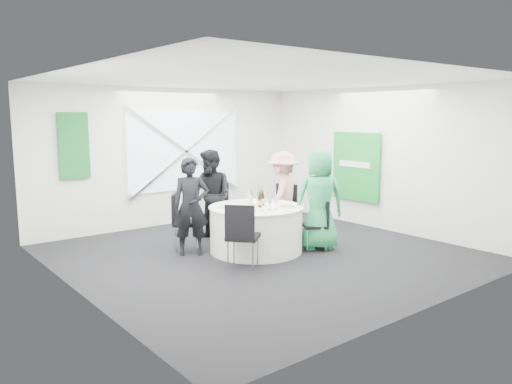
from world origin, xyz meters
TOP-DOWN VIEW (x-y plane):
  - floor at (0.00, 0.00)m, footprint 6.00×6.00m
  - ceiling at (0.00, 0.00)m, footprint 6.00×6.00m
  - wall_back at (0.00, 3.00)m, footprint 6.00×0.00m
  - wall_front at (0.00, -3.00)m, footprint 6.00×0.00m
  - wall_left at (-3.00, 0.00)m, footprint 0.00×6.00m
  - wall_right at (3.00, 0.00)m, footprint 0.00×6.00m
  - window_panel at (0.30, 2.96)m, footprint 2.60×0.03m
  - window_brace_a at (0.30, 2.92)m, footprint 2.63×0.05m
  - window_brace_b at (0.30, 2.92)m, footprint 2.63×0.05m
  - green_banner at (-2.00, 2.95)m, footprint 0.55×0.04m
  - green_sign at (2.94, 0.60)m, footprint 0.05×1.20m
  - banquet_table at (0.00, 0.20)m, footprint 1.56×1.56m
  - chair_back at (0.13, 1.40)m, footprint 0.50×0.50m
  - chair_back_left at (-0.94, 0.98)m, footprint 0.62×0.62m
  - chair_back_right at (1.07, 0.71)m, footprint 0.59×0.59m
  - chair_front_right at (0.91, -0.37)m, footprint 0.52×0.52m
  - chair_front_left at (-0.82, -0.49)m, footprint 0.64×0.64m
  - person_man_back_left at (-0.93, 0.71)m, footprint 0.69×0.61m
  - person_man_back at (-0.20, 1.23)m, footprint 0.58×0.87m
  - person_woman_pink at (1.01, 0.69)m, footprint 1.13×0.88m
  - person_woman_green at (0.93, -0.34)m, footprint 0.99×0.88m
  - plate_back at (0.04, 0.69)m, footprint 0.28×0.28m
  - plate_back_left at (-0.47, 0.41)m, footprint 0.26×0.26m
  - plate_back_right at (0.44, 0.54)m, footprint 0.27×0.27m
  - plate_front_right at (0.34, -0.17)m, footprint 0.29×0.29m
  - plate_front_left at (-0.41, -0.10)m, footprint 0.28×0.28m
  - napkin at (-0.45, -0.11)m, footprint 0.19×0.14m
  - beer_bottle_a at (-0.06, 0.29)m, footprint 0.06×0.06m
  - beer_bottle_b at (0.02, 0.36)m, footprint 0.06×0.06m
  - beer_bottle_c at (0.14, 0.19)m, footprint 0.06×0.06m
  - beer_bottle_d at (-0.00, 0.09)m, footprint 0.06×0.06m
  - green_water_bottle at (0.13, 0.27)m, footprint 0.08×0.08m
  - clear_water_bottle at (-0.17, 0.14)m, footprint 0.08×0.08m
  - wine_glass_a at (-0.02, -0.17)m, footprint 0.07×0.07m
  - wine_glass_b at (-0.16, -0.15)m, footprint 0.07×0.07m
  - wine_glass_c at (0.11, -0.18)m, footprint 0.07×0.07m
  - wine_glass_d at (0.36, 0.41)m, footprint 0.07×0.07m
  - fork_a at (0.55, 0.38)m, footprint 0.10×0.13m
  - knife_a at (0.41, 0.60)m, footprint 0.08×0.14m
  - fork_b at (-0.51, -0.07)m, footprint 0.12×0.12m
  - knife_b at (-0.26, -0.31)m, footprint 0.12×0.12m
  - fork_c at (-0.42, 0.60)m, footprint 0.08×0.14m
  - knife_c at (-0.55, 0.39)m, footprint 0.10×0.13m
  - fork_d at (0.34, -0.26)m, footprint 0.10×0.13m
  - knife_d at (0.53, -0.03)m, footprint 0.11×0.12m

SIDE VIEW (x-z plane):
  - floor at x=0.00m, z-range 0.00..0.00m
  - banquet_table at x=0.00m, z-range 0.00..0.76m
  - chair_front_right at x=0.91m, z-range 0.07..0.90m
  - chair_back_left at x=-0.94m, z-range 0.09..1.06m
  - chair_back_right at x=1.07m, z-range 0.09..1.06m
  - chair_back at x=0.13m, z-range 0.09..1.08m
  - chair_front_left at x=-0.82m, z-range 0.09..1.08m
  - fork_a at x=0.55m, z-range 0.76..0.77m
  - knife_a at x=0.41m, z-range 0.76..0.77m
  - fork_b at x=-0.51m, z-range 0.76..0.77m
  - knife_b at x=-0.26m, z-range 0.76..0.77m
  - fork_c at x=-0.42m, z-range 0.76..0.77m
  - knife_c at x=-0.55m, z-range 0.76..0.77m
  - fork_d at x=0.34m, z-range 0.76..0.77m
  - knife_d at x=0.53m, z-range 0.76..0.77m
  - plate_back at x=0.04m, z-range 0.76..0.77m
  - plate_back_left at x=-0.47m, z-range 0.76..0.77m
  - plate_front_left at x=-0.41m, z-range 0.76..0.77m
  - plate_front_right at x=0.34m, z-range 0.76..0.80m
  - plate_back_right at x=0.44m, z-range 0.76..0.80m
  - person_man_back_left at x=-0.93m, z-range 0.00..1.58m
  - person_woman_pink at x=1.01m, z-range 0.00..1.59m
  - napkin at x=-0.45m, z-range 0.78..0.83m
  - person_man_back at x=-0.20m, z-range 0.00..1.65m
  - person_woman_green at x=0.93m, z-range 0.00..1.70m
  - beer_bottle_a at x=-0.06m, z-range 0.73..0.98m
  - beer_bottle_d at x=0.00m, z-range 0.73..0.99m
  - beer_bottle_b at x=0.02m, z-range 0.73..0.99m
  - beer_bottle_c at x=0.14m, z-range 0.73..0.99m
  - clear_water_bottle at x=-0.17m, z-range 0.73..1.01m
  - wine_glass_a at x=-0.02m, z-range 0.80..0.97m
  - wine_glass_b at x=-0.16m, z-range 0.80..0.97m
  - wine_glass_c at x=0.11m, z-range 0.80..0.97m
  - wine_glass_d at x=0.36m, z-range 0.80..0.97m
  - green_water_bottle at x=0.13m, z-range 0.73..1.06m
  - green_sign at x=2.94m, z-range 0.50..1.90m
  - wall_back at x=0.00m, z-range -1.60..4.40m
  - wall_front at x=0.00m, z-range -1.60..4.40m
  - wall_left at x=-3.00m, z-range -1.60..4.40m
  - wall_right at x=3.00m, z-range -1.60..4.40m
  - window_panel at x=0.30m, z-range 0.70..2.30m
  - window_brace_a at x=0.30m, z-range 0.58..2.42m
  - window_brace_b at x=0.30m, z-range 0.58..2.42m
  - green_banner at x=-2.00m, z-range 1.10..2.30m
  - ceiling at x=0.00m, z-range 2.80..2.80m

